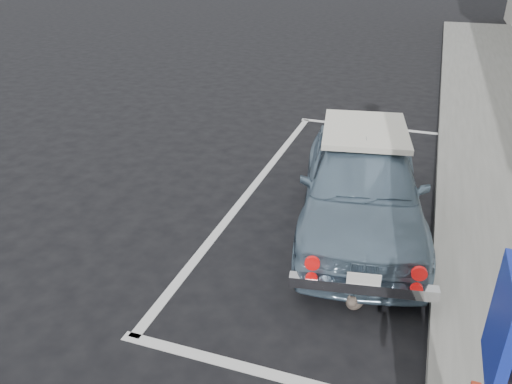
# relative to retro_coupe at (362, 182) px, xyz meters

# --- Properties ---
(ground) EXTENTS (80.00, 80.00, 0.00)m
(ground) POSITION_rel_retro_coupe_xyz_m (-0.82, -2.36, -0.66)
(ground) COLOR black
(ground) RESTS_ON ground
(pline_rear) EXTENTS (3.00, 0.12, 0.01)m
(pline_rear) POSITION_rel_retro_coupe_xyz_m (-0.32, -2.86, -0.65)
(pline_rear) COLOR silver
(pline_rear) RESTS_ON ground
(pline_front) EXTENTS (3.00, 0.12, 0.01)m
(pline_front) POSITION_rel_retro_coupe_xyz_m (-0.32, 4.14, -0.65)
(pline_front) COLOR silver
(pline_front) RESTS_ON ground
(pline_side) EXTENTS (0.12, 7.00, 0.01)m
(pline_side) POSITION_rel_retro_coupe_xyz_m (-1.72, 0.64, -0.65)
(pline_side) COLOR silver
(pline_side) RESTS_ON ground
(retro_coupe) EXTENTS (2.13, 4.02, 1.30)m
(retro_coupe) POSITION_rel_retro_coupe_xyz_m (0.00, 0.00, 0.00)
(retro_coupe) COLOR slate
(retro_coupe) RESTS_ON ground
(cat) EXTENTS (0.24, 0.43, 0.23)m
(cat) POSITION_rel_retro_coupe_xyz_m (0.23, -1.70, -0.55)
(cat) COLOR brown
(cat) RESTS_ON ground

